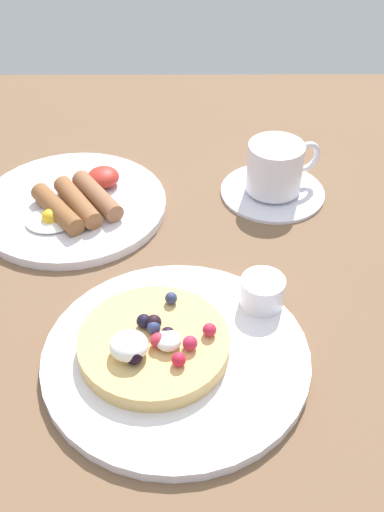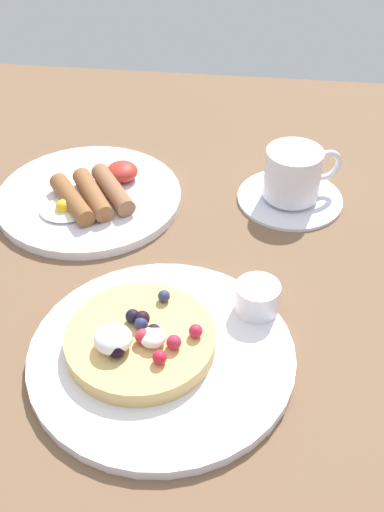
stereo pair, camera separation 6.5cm
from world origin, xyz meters
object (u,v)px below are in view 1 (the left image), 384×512
object	(u,v)px
syrup_ramekin	(262,291)
coffee_saucer	(272,191)
pancake_plate	(176,358)
breakfast_plate	(73,206)
coffee_cup	(276,166)

from	to	relation	value
syrup_ramekin	coffee_saucer	world-z (taller)	syrup_ramekin
syrup_ramekin	pancake_plate	bearing A→B (deg)	-141.89
syrup_ramekin	breakfast_plate	xyz separation A→B (cm)	(-22.25, 18.14, -2.19)
pancake_plate	coffee_saucer	world-z (taller)	pancake_plate
coffee_cup	coffee_saucer	bearing A→B (deg)	-155.58
pancake_plate	coffee_saucer	size ratio (longest dim) A/B	1.91
pancake_plate	coffee_cup	xyz separation A→B (cm)	(12.43, 28.53, 3.63)
coffee_saucer	coffee_cup	xyz separation A→B (cm)	(0.18, 0.08, 3.76)
coffee_saucer	coffee_cup	world-z (taller)	coffee_cup
pancake_plate	syrup_ramekin	size ratio (longest dim) A/B	5.65
syrup_ramekin	coffee_cup	world-z (taller)	coffee_cup
syrup_ramekin	coffee_saucer	distance (cm)	21.92
pancake_plate	coffee_cup	size ratio (longest dim) A/B	2.62
coffee_saucer	breakfast_plate	bearing A→B (deg)	-172.49
breakfast_plate	coffee_cup	distance (cm)	26.33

